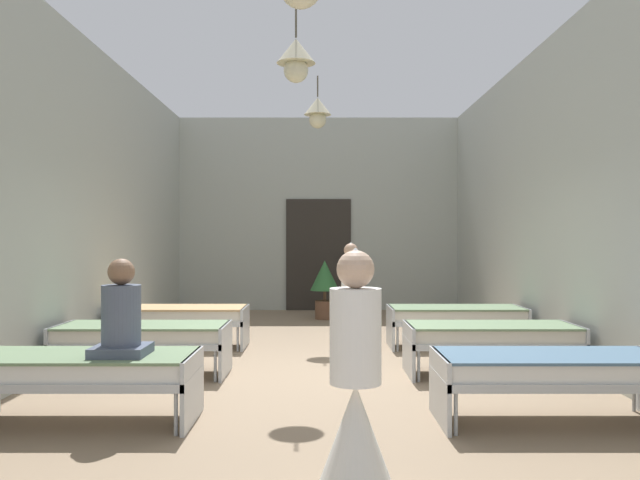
{
  "coord_description": "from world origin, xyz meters",
  "views": [
    {
      "loc": [
        0.03,
        -7.32,
        1.53
      ],
      "look_at": [
        0.0,
        0.36,
        1.52
      ],
      "focal_mm": 36.47,
      "sensor_mm": 36.0,
      "label": 1
    }
  ],
  "objects_px": {
    "bed_right_row_1": "(494,336)",
    "nurse_near_aisle": "(354,304)",
    "bed_left_row_0": "(85,370)",
    "patient_seated_primary": "(124,319)",
    "bed_right_row_0": "(554,370)",
    "nurse_mid_aisle": "(358,413)",
    "bed_left_row_2": "(183,316)",
    "potted_plant": "(327,283)",
    "bed_right_row_2": "(459,316)",
    "bed_left_row_1": "(146,336)"
  },
  "relations": [
    {
      "from": "bed_right_row_2",
      "to": "bed_left_row_0",
      "type": "bearing_deg",
      "value": -135.93
    },
    {
      "from": "bed_right_row_0",
      "to": "bed_right_row_2",
      "type": "height_order",
      "value": "same"
    },
    {
      "from": "bed_right_row_2",
      "to": "patient_seated_primary",
      "type": "relative_size",
      "value": 2.37
    },
    {
      "from": "bed_right_row_0",
      "to": "nurse_near_aisle",
      "type": "relative_size",
      "value": 1.28
    },
    {
      "from": "bed_left_row_0",
      "to": "bed_right_row_0",
      "type": "xyz_separation_m",
      "value": [
        3.93,
        0.0,
        0.0
      ]
    },
    {
      "from": "potted_plant",
      "to": "bed_left_row_0",
      "type": "bearing_deg",
      "value": -106.52
    },
    {
      "from": "bed_left_row_0",
      "to": "patient_seated_primary",
      "type": "height_order",
      "value": "patient_seated_primary"
    },
    {
      "from": "bed_left_row_1",
      "to": "nurse_near_aisle",
      "type": "distance_m",
      "value": 3.74
    },
    {
      "from": "nurse_near_aisle",
      "to": "potted_plant",
      "type": "relative_size",
      "value": 1.32
    },
    {
      "from": "bed_left_row_2",
      "to": "potted_plant",
      "type": "relative_size",
      "value": 1.69
    },
    {
      "from": "bed_left_row_2",
      "to": "potted_plant",
      "type": "height_order",
      "value": "potted_plant"
    },
    {
      "from": "bed_left_row_2",
      "to": "bed_right_row_2",
      "type": "distance_m",
      "value": 3.93
    },
    {
      "from": "bed_left_row_0",
      "to": "nurse_near_aisle",
      "type": "bearing_deg",
      "value": 62.21
    },
    {
      "from": "bed_right_row_2",
      "to": "nurse_near_aisle",
      "type": "distance_m",
      "value": 1.71
    },
    {
      "from": "bed_right_row_0",
      "to": "bed_right_row_1",
      "type": "relative_size",
      "value": 1.0
    },
    {
      "from": "bed_left_row_0",
      "to": "patient_seated_primary",
      "type": "distance_m",
      "value": 0.56
    },
    {
      "from": "bed_right_row_1",
      "to": "potted_plant",
      "type": "height_order",
      "value": "potted_plant"
    },
    {
      "from": "bed_left_row_1",
      "to": "nurse_near_aisle",
      "type": "xyz_separation_m",
      "value": [
        2.48,
        2.8,
        0.09
      ]
    },
    {
      "from": "bed_left_row_0",
      "to": "bed_left_row_1",
      "type": "distance_m",
      "value": 1.9
    },
    {
      "from": "bed_left_row_2",
      "to": "patient_seated_primary",
      "type": "bearing_deg",
      "value": -84.81
    },
    {
      "from": "bed_left_row_1",
      "to": "patient_seated_primary",
      "type": "distance_m",
      "value": 2.03
    },
    {
      "from": "bed_left_row_0",
      "to": "nurse_near_aisle",
      "type": "height_order",
      "value": "nurse_near_aisle"
    },
    {
      "from": "potted_plant",
      "to": "bed_right_row_0",
      "type": "bearing_deg",
      "value": -75.34
    },
    {
      "from": "bed_right_row_1",
      "to": "bed_left_row_1",
      "type": "bearing_deg",
      "value": 180.0
    },
    {
      "from": "bed_left_row_2",
      "to": "bed_right_row_2",
      "type": "bearing_deg",
      "value": 0.0
    },
    {
      "from": "bed_left_row_2",
      "to": "bed_right_row_2",
      "type": "height_order",
      "value": "same"
    },
    {
      "from": "nurse_mid_aisle",
      "to": "potted_plant",
      "type": "height_order",
      "value": "nurse_mid_aisle"
    },
    {
      "from": "bed_left_row_1",
      "to": "nurse_mid_aisle",
      "type": "xyz_separation_m",
      "value": [
        2.2,
        -3.58,
        0.09
      ]
    },
    {
      "from": "bed_right_row_1",
      "to": "nurse_mid_aisle",
      "type": "relative_size",
      "value": 1.28
    },
    {
      "from": "bed_left_row_0",
      "to": "potted_plant",
      "type": "height_order",
      "value": "potted_plant"
    },
    {
      "from": "bed_right_row_2",
      "to": "nurse_near_aisle",
      "type": "relative_size",
      "value": 1.28
    },
    {
      "from": "nurse_mid_aisle",
      "to": "patient_seated_primary",
      "type": "height_order",
      "value": "nurse_mid_aisle"
    },
    {
      "from": "bed_right_row_0",
      "to": "nurse_near_aisle",
      "type": "height_order",
      "value": "nurse_near_aisle"
    },
    {
      "from": "bed_right_row_1",
      "to": "nurse_mid_aisle",
      "type": "bearing_deg",
      "value": -115.74
    },
    {
      "from": "bed_left_row_2",
      "to": "nurse_near_aisle",
      "type": "distance_m",
      "value": 2.64
    },
    {
      "from": "nurse_mid_aisle",
      "to": "patient_seated_primary",
      "type": "relative_size",
      "value": 1.86
    },
    {
      "from": "patient_seated_primary",
      "to": "bed_left_row_0",
      "type": "bearing_deg",
      "value": 171.13
    },
    {
      "from": "nurse_near_aisle",
      "to": "patient_seated_primary",
      "type": "xyz_separation_m",
      "value": [
        -2.13,
        -4.75,
        0.34
      ]
    },
    {
      "from": "bed_right_row_0",
      "to": "patient_seated_primary",
      "type": "bearing_deg",
      "value": -179.12
    },
    {
      "from": "bed_right_row_1",
      "to": "nurse_near_aisle",
      "type": "height_order",
      "value": "nurse_near_aisle"
    },
    {
      "from": "bed_right_row_0",
      "to": "bed_left_row_1",
      "type": "xyz_separation_m",
      "value": [
        -3.93,
        1.9,
        0.0
      ]
    },
    {
      "from": "bed_right_row_0",
      "to": "nurse_mid_aisle",
      "type": "relative_size",
      "value": 1.28
    },
    {
      "from": "bed_right_row_1",
      "to": "bed_left_row_2",
      "type": "distance_m",
      "value": 4.36
    },
    {
      "from": "bed_left_row_0",
      "to": "patient_seated_primary",
      "type": "bearing_deg",
      "value": -8.87
    },
    {
      "from": "bed_right_row_0",
      "to": "nurse_near_aisle",
      "type": "distance_m",
      "value": 4.92
    },
    {
      "from": "patient_seated_primary",
      "to": "potted_plant",
      "type": "xyz_separation_m",
      "value": [
        1.74,
        7.09,
        -0.17
      ]
    },
    {
      "from": "bed_left_row_1",
      "to": "nurse_mid_aisle",
      "type": "height_order",
      "value": "nurse_mid_aisle"
    },
    {
      "from": "bed_right_row_2",
      "to": "nurse_near_aisle",
      "type": "height_order",
      "value": "nurse_near_aisle"
    },
    {
      "from": "bed_right_row_1",
      "to": "nurse_mid_aisle",
      "type": "distance_m",
      "value": 3.97
    },
    {
      "from": "bed_left_row_1",
      "to": "nurse_near_aisle",
      "type": "relative_size",
      "value": 1.28
    }
  ]
}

